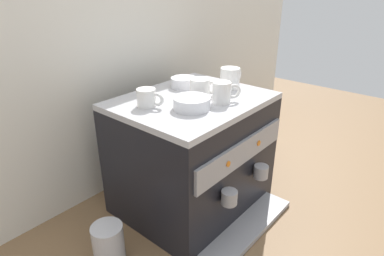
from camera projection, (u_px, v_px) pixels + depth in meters
ground_plane at (192, 201)px, 1.43m from camera, size 4.00×4.00×0.00m
tiled_backsplash_wall at (127, 66)px, 1.43m from camera, size 2.80×0.03×1.07m
espresso_machine at (193, 154)px, 1.33m from camera, size 0.56×0.57×0.47m
ceramic_cup_0 at (231, 78)px, 1.33m from camera, size 0.12×0.08×0.08m
ceramic_cup_1 at (223, 92)px, 1.18m from camera, size 0.10×0.08×0.08m
ceramic_cup_2 at (201, 88)px, 1.24m from camera, size 0.10×0.09×0.07m
ceramic_cup_3 at (147, 98)px, 1.15m from camera, size 0.07×0.10×0.06m
ceramic_bowl_0 at (184, 83)px, 1.36m from camera, size 0.11×0.11×0.04m
ceramic_bowl_1 at (192, 103)px, 1.13m from camera, size 0.13×0.13×0.04m
coffee_grinder at (241, 126)px, 1.68m from camera, size 0.16×0.16×0.40m
milk_pitcher at (108, 243)px, 1.11m from camera, size 0.11×0.11×0.14m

